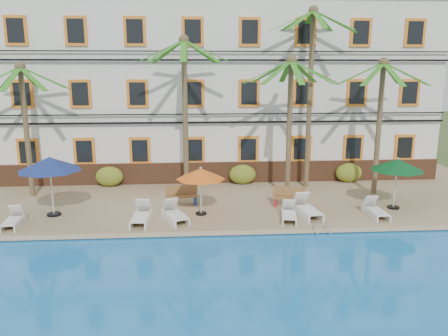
{
  "coord_description": "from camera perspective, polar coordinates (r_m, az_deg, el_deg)",
  "views": [
    {
      "loc": [
        -1.47,
        -16.91,
        6.53
      ],
      "look_at": [
        -0.13,
        3.0,
        2.0
      ],
      "focal_mm": 35.0,
      "sensor_mm": 36.0,
      "label": 1
    }
  ],
  "objects": [
    {
      "name": "ground",
      "position": [
        18.19,
        1.05,
        -8.25
      ],
      "size": [
        100.0,
        100.0,
        0.0
      ],
      "primitive_type": "plane",
      "color": "#384C23",
      "rests_on": "ground"
    },
    {
      "name": "lounger_c",
      "position": [
        18.72,
        -6.43,
        -5.99
      ],
      "size": [
        1.28,
        1.95,
        0.87
      ],
      "color": "white",
      "rests_on": "pool_deck"
    },
    {
      "name": "umbrella_blue",
      "position": [
        20.14,
        -21.83,
        0.46
      ],
      "size": [
        2.7,
        2.7,
        2.69
      ],
      "color": "black",
      "rests_on": "pool_deck"
    },
    {
      "name": "shrub_mid",
      "position": [
        24.34,
        2.43,
        -0.84
      ],
      "size": [
        1.5,
        0.9,
        1.1
      ],
      "primitive_type": "ellipsoid",
      "color": "#225D1A",
      "rests_on": "pool_deck"
    },
    {
      "name": "lounger_d",
      "position": [
        18.91,
        8.48,
        -5.95
      ],
      "size": [
        0.88,
        1.74,
        0.78
      ],
      "color": "white",
      "rests_on": "pool_deck"
    },
    {
      "name": "palm_b",
      "position": [
        21.66,
        -5.14,
        9.6
      ],
      "size": [
        4.55,
        4.55,
        7.89
      ],
      "color": "brown",
      "rests_on": "pool_deck"
    },
    {
      "name": "bench_right",
      "position": [
        20.64,
        8.61,
        -3.71
      ],
      "size": [
        1.57,
        0.86,
        0.93
      ],
      "color": "olive",
      "rests_on": "pool_deck"
    },
    {
      "name": "palm_e",
      "position": [
        23.19,
        19.75,
        7.61
      ],
      "size": [
        4.55,
        4.55,
        6.85
      ],
      "color": "brown",
      "rests_on": "pool_deck"
    },
    {
      "name": "lounger_e",
      "position": [
        19.53,
        10.68,
        -5.26
      ],
      "size": [
        1.06,
        2.09,
        0.94
      ],
      "color": "white",
      "rests_on": "pool_deck"
    },
    {
      "name": "pool_coping",
      "position": [
        17.25,
        1.31,
        -8.46
      ],
      "size": [
        30.0,
        0.35,
        0.06
      ],
      "primitive_type": "cube",
      "color": "tan",
      "rests_on": "pool_deck"
    },
    {
      "name": "lounger_b",
      "position": [
        18.69,
        -10.74,
        -6.14
      ],
      "size": [
        0.77,
        1.92,
        0.89
      ],
      "color": "white",
      "rests_on": "pool_deck"
    },
    {
      "name": "pool_deck",
      "position": [
        22.88,
        -0.02,
        -3.47
      ],
      "size": [
        30.0,
        12.0,
        0.25
      ],
      "primitive_type": "cube",
      "color": "tan",
      "rests_on": "ground"
    },
    {
      "name": "umbrella_red",
      "position": [
        18.96,
        -3.07,
        -0.79
      ],
      "size": [
        2.15,
        2.15,
        2.16
      ],
      "color": "black",
      "rests_on": "pool_deck"
    },
    {
      "name": "palm_c",
      "position": [
        21.35,
        8.61,
        7.97
      ],
      "size": [
        4.55,
        4.55,
        6.94
      ],
      "color": "brown",
      "rests_on": "pool_deck"
    },
    {
      "name": "lounger_f",
      "position": [
        20.24,
        19.14,
        -5.24
      ],
      "size": [
        0.66,
        1.73,
        0.81
      ],
      "color": "white",
      "rests_on": "pool_deck"
    },
    {
      "name": "pool_ladder",
      "position": [
        17.8,
        12.59,
        -8.19
      ],
      "size": [
        0.54,
        0.74,
        0.74
      ],
      "color": "silver",
      "rests_on": "ground"
    },
    {
      "name": "lounger_a",
      "position": [
        19.97,
        -25.8,
        -6.11
      ],
      "size": [
        0.73,
        1.68,
        0.77
      ],
      "color": "white",
      "rests_on": "pool_deck"
    },
    {
      "name": "swimming_pool",
      "position": [
        11.91,
        4.11,
        -19.93
      ],
      "size": [
        26.0,
        12.0,
        0.2
      ],
      "primitive_type": "cube",
      "color": "blue",
      "rests_on": "ground"
    },
    {
      "name": "shrub_left",
      "position": [
        24.65,
        -14.74,
        -1.08
      ],
      "size": [
        1.5,
        0.9,
        1.1
      ],
      "primitive_type": "ellipsoid",
      "color": "#225D1A",
      "rests_on": "pool_deck"
    },
    {
      "name": "palm_d",
      "position": [
        23.46,
        11.25,
        11.74
      ],
      "size": [
        4.55,
        4.55,
        9.4
      ],
      "color": "brown",
      "rests_on": "pool_deck"
    },
    {
      "name": "shrub_right",
      "position": [
        25.72,
        15.99,
        -0.59
      ],
      "size": [
        1.5,
        0.9,
        1.1
      ],
      "primitive_type": "ellipsoid",
      "color": "#225D1A",
      "rests_on": "pool_deck"
    },
    {
      "name": "umbrella_green",
      "position": [
        21.24,
        21.68,
        0.37
      ],
      "size": [
        2.4,
        2.4,
        2.4
      ],
      "color": "black",
      "rests_on": "pool_deck"
    },
    {
      "name": "hotel_building",
      "position": [
        26.96,
        -0.74,
        10.33
      ],
      "size": [
        25.4,
        6.44,
        10.22
      ],
      "color": "silver",
      "rests_on": "pool_deck"
    },
    {
      "name": "palm_a",
      "position": [
        23.48,
        -24.63,
        6.96
      ],
      "size": [
        4.55,
        4.55,
        6.64
      ],
      "color": "brown",
      "rests_on": "pool_deck"
    },
    {
      "name": "bench_left",
      "position": [
        20.73,
        -5.58,
        -3.55
      ],
      "size": [
        1.57,
        0.78,
        0.93
      ],
      "color": "olive",
      "rests_on": "pool_deck"
    }
  ]
}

